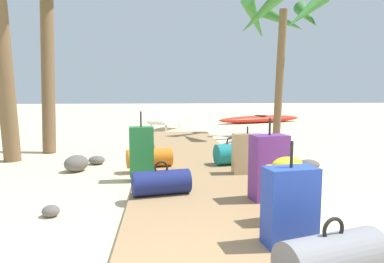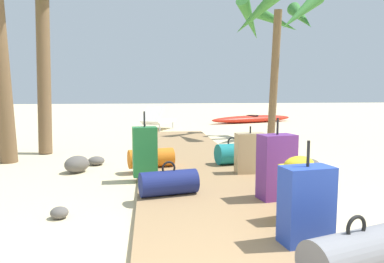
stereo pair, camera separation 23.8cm
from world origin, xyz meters
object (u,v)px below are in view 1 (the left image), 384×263
object	(u,v)px
duffel_bag_teal	(231,154)
lounge_chair	(164,120)
suitcase_green	(141,151)
kayak	(260,119)
backpack_yellow	(287,188)
duffel_bag_navy	(161,182)
suitcase_tan	(247,153)
palm_tree_far_right	(282,24)
suitcase_blue	(290,206)
duffel_bag_orange	(149,158)
suitcase_purple	(269,167)
duffel_bag_grey	(332,258)

from	to	relation	value
duffel_bag_teal	lounge_chair	size ratio (longest dim) A/B	0.34
suitcase_green	lounge_chair	distance (m)	6.55
suitcase_green	kayak	xyz separation A→B (m)	(4.18, 8.90, -0.28)
backpack_yellow	kayak	bearing A→B (deg)	75.68
suitcase_green	duffel_bag_navy	bearing A→B (deg)	-73.80
suitcase_tan	backpack_yellow	bearing A→B (deg)	-92.92
backpack_yellow	lounge_chair	distance (m)	8.53
palm_tree_far_right	suitcase_blue	bearing A→B (deg)	-107.72
backpack_yellow	lounge_chair	world-z (taller)	lounge_chair
suitcase_blue	kayak	size ratio (longest dim) A/B	0.22
duffel_bag_orange	duffel_bag_navy	distance (m)	1.54
suitcase_purple	suitcase_green	bearing A→B (deg)	139.41
duffel_bag_navy	duffel_bag_orange	bearing A→B (deg)	97.03
suitcase_blue	palm_tree_far_right	bearing A→B (deg)	72.28
duffel_bag_orange	duffel_bag_navy	size ratio (longest dim) A/B	1.06
suitcase_blue	duffel_bag_teal	xyz separation A→B (m)	(0.13, 3.06, -0.14)
backpack_yellow	suitcase_tan	size ratio (longest dim) A/B	0.88
duffel_bag_teal	lounge_chair	distance (m)	5.97
suitcase_tan	kayak	xyz separation A→B (m)	(2.66, 8.89, -0.23)
palm_tree_far_right	suitcase_purple	bearing A→B (deg)	-109.50
kayak	suitcase_tan	bearing A→B (deg)	-106.68
suitcase_tan	kayak	world-z (taller)	suitcase_tan
duffel_bag_navy	suitcase_green	distance (m)	1.02
kayak	suitcase_blue	bearing A→B (deg)	-104.42
suitcase_tan	suitcase_purple	size ratio (longest dim) A/B	0.76
backpack_yellow	duffel_bag_teal	size ratio (longest dim) A/B	1.08
suitcase_blue	palm_tree_far_right	world-z (taller)	palm_tree_far_right
suitcase_blue	duffel_bag_grey	distance (m)	0.59
suitcase_tan	lounge_chair	bearing A→B (deg)	100.04
lounge_chair	backpack_yellow	bearing A→B (deg)	-82.87
backpack_yellow	kayak	distance (m)	11.17
duffel_bag_grey	suitcase_green	distance (m)	3.26
duffel_bag_teal	lounge_chair	xyz separation A→B (m)	(-1.05, 5.88, 0.08)
suitcase_tan	suitcase_purple	bearing A→B (deg)	-92.80
suitcase_blue	suitcase_green	distance (m)	2.72
backpack_yellow	duffel_bag_orange	world-z (taller)	backpack_yellow
backpack_yellow	duffel_bag_orange	xyz separation A→B (m)	(-1.32, 2.49, -0.17)
suitcase_blue	kayak	bearing A→B (deg)	75.58
duffel_bag_grey	suitcase_tan	bearing A→B (deg)	86.65
duffel_bag_grey	duffel_bag_orange	bearing A→B (deg)	109.45
duffel_bag_navy	kayak	bearing A→B (deg)	68.42
suitcase_purple	lounge_chair	distance (m)	7.87
backpack_yellow	suitcase_green	bearing A→B (deg)	126.34
suitcase_blue	palm_tree_far_right	size ratio (longest dim) A/B	0.22
suitcase_blue	suitcase_tan	distance (m)	2.42
duffel_bag_grey	suitcase_green	bearing A→B (deg)	114.29
suitcase_tan	duffel_bag_grey	bearing A→B (deg)	-93.35
suitcase_tan	lounge_chair	world-z (taller)	lounge_chair
duffel_bag_orange	kayak	size ratio (longest dim) A/B	0.20
suitcase_green	kayak	world-z (taller)	suitcase_green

